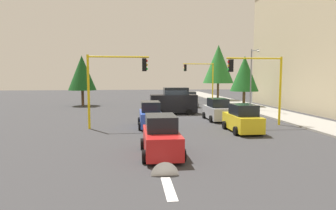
{
  "coord_description": "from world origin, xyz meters",
  "views": [
    {
      "loc": [
        28.0,
        -4.18,
        3.87
      ],
      "look_at": [
        0.66,
        -0.93,
        1.2
      ],
      "focal_mm": 31.01,
      "sensor_mm": 36.0,
      "label": 1
    }
  ],
  "objects": [
    {
      "name": "lane_arrow_near",
      "position": [
        11.51,
        -3.0,
        0.01
      ],
      "size": [
        2.4,
        1.1,
        1.1
      ],
      "color": "silver",
      "rests_on": "ground"
    },
    {
      "name": "tree_roadside_mid",
      "position": [
        -8.0,
        10.0,
        4.28
      ],
      "size": [
        3.6,
        3.6,
        6.54
      ],
      "color": "brown",
      "rests_on": "ground"
    },
    {
      "name": "traffic_signal_near_right",
      "position": [
        6.0,
        -5.67,
        3.9
      ],
      "size": [
        0.36,
        4.59,
        5.5
      ],
      "color": "yellow",
      "rests_on": "ground"
    },
    {
      "name": "apartment_block",
      "position": [
        -2.78,
        18.5,
        7.98
      ],
      "size": [
        24.3,
        9.3,
        15.94
      ],
      "color": "#C6B793",
      "rests_on": "ground"
    },
    {
      "name": "tree_opposite_side",
      "position": [
        -12.0,
        -11.0,
        4.39
      ],
      "size": [
        3.69,
        3.69,
        6.71
      ],
      "color": "brown",
      "rests_on": "ground"
    },
    {
      "name": "car_blue",
      "position": [
        5.75,
        -2.9,
        0.9
      ],
      "size": [
        4.02,
        1.93,
        1.98
      ],
      "color": "blue",
      "rests_on": "ground"
    },
    {
      "name": "car_yellow",
      "position": [
        8.56,
        3.41,
        0.9
      ],
      "size": [
        3.86,
        2.01,
        1.98
      ],
      "color": "yellow",
      "rests_on": "ground"
    },
    {
      "name": "car_red",
      "position": [
        13.9,
        -2.85,
        0.9
      ],
      "size": [
        4.02,
        1.99,
        1.98
      ],
      "color": "red",
      "rests_on": "ground"
    },
    {
      "name": "ground_plane",
      "position": [
        0.0,
        0.0,
        0.0
      ],
      "size": [
        120.0,
        120.0,
        0.0
      ],
      "primitive_type": "plane",
      "color": "#353538"
    },
    {
      "name": "traffic_signal_far_left",
      "position": [
        -14.0,
        5.73,
        4.17
      ],
      "size": [
        0.36,
        4.59,
        5.92
      ],
      "color": "yellow",
      "rests_on": "ground"
    },
    {
      "name": "delivery_van_black",
      "position": [
        -2.0,
        -0.01,
        1.28
      ],
      "size": [
        2.22,
        4.8,
        2.77
      ],
      "color": "black",
      "rests_on": "ground"
    },
    {
      "name": "tree_roadside_far",
      "position": [
        -18.0,
        9.5,
        5.94
      ],
      "size": [
        4.92,
        4.92,
        9.03
      ],
      "color": "brown",
      "rests_on": "ground"
    },
    {
      "name": "sidewalk_kerb",
      "position": [
        -5.0,
        10.5,
        0.07
      ],
      "size": [
        80.0,
        4.0,
        0.15
      ],
      "primitive_type": "cube",
      "color": "gray",
      "rests_on": "ground"
    },
    {
      "name": "lane_arrow_mid",
      "position": [
        17.51,
        -3.0,
        0.01
      ],
      "size": [
        2.4,
        1.1,
        1.1
      ],
      "color": "silver",
      "rests_on": "ground"
    },
    {
      "name": "street_lamp_curbside",
      "position": [
        -3.61,
        9.2,
        4.35
      ],
      "size": [
        2.15,
        0.28,
        7.0
      ],
      "color": "slate",
      "rests_on": "ground"
    },
    {
      "name": "traffic_signal_near_left",
      "position": [
        6.0,
        5.67,
        3.88
      ],
      "size": [
        0.36,
        4.59,
        5.47
      ],
      "color": "yellow",
      "rests_on": "ground"
    },
    {
      "name": "car_white",
      "position": [
        -9.11,
        2.98,
        0.9
      ],
      "size": [
        3.69,
        2.0,
        1.98
      ],
      "color": "white",
      "rests_on": "ground"
    },
    {
      "name": "car_silver",
      "position": [
        2.93,
        3.24,
        0.9
      ],
      "size": [
        3.98,
        1.99,
        1.98
      ],
      "color": "#B2B5BA",
      "rests_on": "ground"
    }
  ]
}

